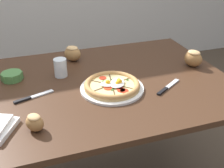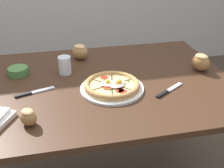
{
  "view_description": "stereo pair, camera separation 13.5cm",
  "coord_description": "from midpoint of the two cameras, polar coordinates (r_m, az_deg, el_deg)",
  "views": [
    {
      "loc": [
        -0.33,
        -1.22,
        1.45
      ],
      "look_at": [
        0.05,
        -0.09,
        0.8
      ],
      "focal_mm": 45.0,
      "sensor_mm": 36.0,
      "label": 1
    },
    {
      "loc": [
        -0.2,
        -1.25,
        1.45
      ],
      "look_at": [
        0.05,
        -0.09,
        0.8
      ],
      "focal_mm": 45.0,
      "sensor_mm": 36.0,
      "label": 2
    }
  ],
  "objects": [
    {
      "name": "dining_table",
      "position": [
        1.48,
        -5.45,
        -3.09
      ],
      "size": [
        1.36,
        0.95,
        0.77
      ],
      "color": "#422819",
      "rests_on": "ground_plane"
    },
    {
      "name": "water_glass",
      "position": [
        1.51,
        -12.96,
        3.0
      ],
      "size": [
        0.07,
        0.07,
        0.1
      ],
      "color": "white",
      "rests_on": "dining_table"
    },
    {
      "name": "ramekin_bowl",
      "position": [
        1.56,
        -22.05,
        1.46
      ],
      "size": [
        0.11,
        0.11,
        0.04
      ],
      "color": "#4C8442",
      "rests_on": "dining_table"
    },
    {
      "name": "bread_piece_near",
      "position": [
        1.14,
        -18.79,
        -7.47
      ],
      "size": [
        0.09,
        0.1,
        0.07
      ],
      "rotation": [
        0.0,
        0.0,
        2.24
      ],
      "color": "#A3703D",
      "rests_on": "dining_table"
    },
    {
      "name": "bread_piece_mid",
      "position": [
        1.68,
        -10.33,
        6.16
      ],
      "size": [
        0.13,
        0.12,
        0.09
      ],
      "rotation": [
        0.0,
        0.0,
        2.43
      ],
      "color": "#B27F47",
      "rests_on": "dining_table"
    },
    {
      "name": "knife_main",
      "position": [
        1.39,
        8.59,
        -0.68
      ],
      "size": [
        0.17,
        0.12,
        0.01
      ],
      "rotation": [
        0.0,
        0.0,
        0.57
      ],
      "color": "silver",
      "rests_on": "dining_table"
    },
    {
      "name": "knife_spare",
      "position": [
        1.37,
        -18.43,
        -2.54
      ],
      "size": [
        0.19,
        0.08,
        0.01
      ],
      "rotation": [
        0.0,
        0.0,
        0.31
      ],
      "color": "silver",
      "rests_on": "dining_table"
    },
    {
      "name": "bread_piece_far",
      "position": [
        1.63,
        13.93,
        5.1
      ],
      "size": [
        0.12,
        0.13,
        0.09
      ],
      "rotation": [
        0.0,
        0.0,
        2.05
      ],
      "color": "#A3703D",
      "rests_on": "dining_table"
    },
    {
      "name": "pizza",
      "position": [
        1.35,
        -2.82,
        -0.45
      ],
      "size": [
        0.31,
        0.31,
        0.06
      ],
      "color": "white",
      "rests_on": "dining_table"
    }
  ]
}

